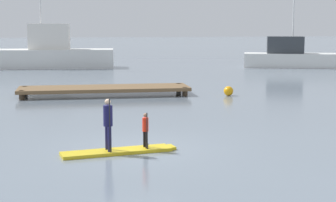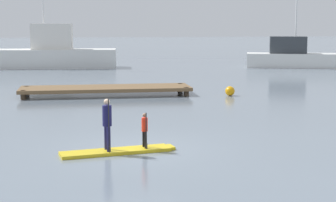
{
  "view_description": "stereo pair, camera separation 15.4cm",
  "coord_description": "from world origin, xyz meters",
  "px_view_note": "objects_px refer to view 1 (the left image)",
  "views": [
    {
      "loc": [
        -1.79,
        -16.82,
        3.92
      ],
      "look_at": [
        1.41,
        2.7,
        1.08
      ],
      "focal_mm": 59.74,
      "sensor_mm": 36.0,
      "label": 1
    },
    {
      "loc": [
        -1.64,
        -16.84,
        3.92
      ],
      "look_at": [
        1.41,
        2.7,
        1.08
      ],
      "focal_mm": 59.74,
      "sensor_mm": 36.0,
      "label": 2
    }
  ],
  "objects_px": {
    "motor_boat_small_navy": "(292,57)",
    "mooring_buoy_mid": "(228,91)",
    "paddler_child_solo": "(146,129)",
    "fishing_boat_white_large": "(48,54)",
    "paddleboard_near": "(119,151)",
    "paddler_adult": "(108,121)"
  },
  "relations": [
    {
      "from": "paddler_child_solo",
      "to": "motor_boat_small_navy",
      "type": "relative_size",
      "value": 0.13
    },
    {
      "from": "mooring_buoy_mid",
      "to": "fishing_boat_white_large",
      "type": "bearing_deg",
      "value": 117.67
    },
    {
      "from": "motor_boat_small_navy",
      "to": "paddler_child_solo",
      "type": "bearing_deg",
      "value": -119.35
    },
    {
      "from": "paddler_adult",
      "to": "paddler_child_solo",
      "type": "distance_m",
      "value": 1.2
    },
    {
      "from": "paddleboard_near",
      "to": "motor_boat_small_navy",
      "type": "height_order",
      "value": "motor_boat_small_navy"
    },
    {
      "from": "motor_boat_small_navy",
      "to": "mooring_buoy_mid",
      "type": "distance_m",
      "value": 19.68
    },
    {
      "from": "paddler_adult",
      "to": "paddler_child_solo",
      "type": "xyz_separation_m",
      "value": [
        1.14,
        0.21,
        -0.3
      ]
    },
    {
      "from": "motor_boat_small_navy",
      "to": "mooring_buoy_mid",
      "type": "xyz_separation_m",
      "value": [
        -10.24,
        -16.8,
        -0.65
      ]
    },
    {
      "from": "paddler_child_solo",
      "to": "fishing_boat_white_large",
      "type": "height_order",
      "value": "fishing_boat_white_large"
    },
    {
      "from": "motor_boat_small_navy",
      "to": "paddleboard_near",
      "type": "bearing_deg",
      "value": -120.46
    },
    {
      "from": "fishing_boat_white_large",
      "to": "mooring_buoy_mid",
      "type": "relative_size",
      "value": 21.74
    },
    {
      "from": "paddleboard_near",
      "to": "motor_boat_small_navy",
      "type": "bearing_deg",
      "value": 59.54
    },
    {
      "from": "fishing_boat_white_large",
      "to": "motor_boat_small_navy",
      "type": "bearing_deg",
      "value": -7.46
    },
    {
      "from": "fishing_boat_white_large",
      "to": "paddler_adult",
      "type": "bearing_deg",
      "value": -84.22
    },
    {
      "from": "paddler_adult",
      "to": "fishing_boat_white_large",
      "type": "relative_size",
      "value": 0.14
    },
    {
      "from": "paddler_child_solo",
      "to": "motor_boat_small_navy",
      "type": "bearing_deg",
      "value": 60.65
    },
    {
      "from": "paddleboard_near",
      "to": "paddler_child_solo",
      "type": "relative_size",
      "value": 3.2
    },
    {
      "from": "paddler_child_solo",
      "to": "fishing_boat_white_large",
      "type": "distance_m",
      "value": 31.64
    },
    {
      "from": "paddleboard_near",
      "to": "paddler_child_solo",
      "type": "xyz_separation_m",
      "value": [
        0.82,
        0.14,
        0.64
      ]
    },
    {
      "from": "motor_boat_small_navy",
      "to": "mooring_buoy_mid",
      "type": "height_order",
      "value": "motor_boat_small_navy"
    },
    {
      "from": "fishing_boat_white_large",
      "to": "paddler_child_solo",
      "type": "bearing_deg",
      "value": -82.13
    },
    {
      "from": "paddler_child_solo",
      "to": "motor_boat_small_navy",
      "type": "distance_m",
      "value": 32.88
    }
  ]
}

